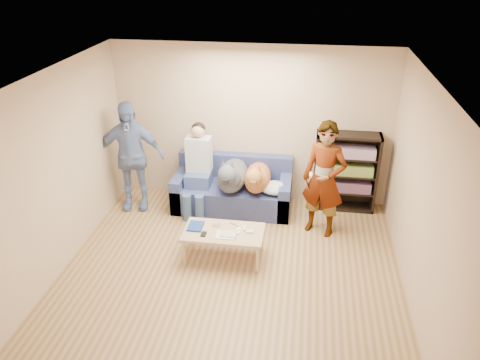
% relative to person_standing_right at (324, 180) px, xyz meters
% --- Properties ---
extents(ground, '(5.00, 5.00, 0.00)m').
position_rel_person_standing_right_xyz_m(ground, '(-1.18, -1.53, -0.88)').
color(ground, olive).
rests_on(ground, ground).
extents(ceiling, '(5.00, 5.00, 0.00)m').
position_rel_person_standing_right_xyz_m(ceiling, '(-1.18, -1.53, 1.72)').
color(ceiling, white).
rests_on(ceiling, ground).
extents(wall_back, '(4.50, 0.00, 4.50)m').
position_rel_person_standing_right_xyz_m(wall_back, '(-1.18, 0.97, 0.42)').
color(wall_back, tan).
rests_on(wall_back, ground).
extents(wall_left, '(0.00, 5.00, 5.00)m').
position_rel_person_standing_right_xyz_m(wall_left, '(-3.43, -1.53, 0.42)').
color(wall_left, tan).
rests_on(wall_left, ground).
extents(wall_right, '(0.00, 5.00, 5.00)m').
position_rel_person_standing_right_xyz_m(wall_right, '(1.07, -1.53, 0.42)').
color(wall_right, tan).
rests_on(wall_right, ground).
extents(blanket, '(0.47, 0.40, 0.16)m').
position_rel_person_standing_right_xyz_m(blanket, '(-0.73, 0.34, -0.37)').
color(blanket, silver).
rests_on(blanket, sofa).
extents(person_standing_right, '(0.74, 0.61, 1.75)m').
position_rel_person_standing_right_xyz_m(person_standing_right, '(0.00, 0.00, 0.00)').
color(person_standing_right, gray).
rests_on(person_standing_right, ground).
extents(person_standing_left, '(1.12, 0.61, 1.81)m').
position_rel_person_standing_right_xyz_m(person_standing_left, '(-3.04, 0.32, 0.03)').
color(person_standing_left, '#7083B3').
rests_on(person_standing_left, ground).
extents(held_controller, '(0.04, 0.12, 0.03)m').
position_rel_person_standing_right_xyz_m(held_controller, '(-0.20, -0.20, 0.16)').
color(held_controller, white).
rests_on(held_controller, person_standing_right).
extents(notebook_blue, '(0.20, 0.26, 0.03)m').
position_rel_person_standing_right_xyz_m(notebook_blue, '(-1.73, -0.81, -0.44)').
color(notebook_blue, navy).
rests_on(notebook_blue, coffee_table).
extents(papers, '(0.26, 0.20, 0.02)m').
position_rel_person_standing_right_xyz_m(papers, '(-1.28, -0.96, -0.45)').
color(papers, white).
rests_on(papers, coffee_table).
extents(magazine, '(0.22, 0.17, 0.01)m').
position_rel_person_standing_right_xyz_m(magazine, '(-1.25, -0.94, -0.44)').
color(magazine, beige).
rests_on(magazine, coffee_table).
extents(camera_silver, '(0.11, 0.06, 0.05)m').
position_rel_person_standing_right_xyz_m(camera_silver, '(-1.45, -0.74, -0.43)').
color(camera_silver, silver).
rests_on(camera_silver, coffee_table).
extents(controller_a, '(0.04, 0.13, 0.03)m').
position_rel_person_standing_right_xyz_m(controller_a, '(-1.05, -0.76, -0.44)').
color(controller_a, silver).
rests_on(controller_a, coffee_table).
extents(controller_b, '(0.09, 0.06, 0.03)m').
position_rel_person_standing_right_xyz_m(controller_b, '(-0.97, -0.84, -0.44)').
color(controller_b, silver).
rests_on(controller_b, coffee_table).
extents(headphone_cup_a, '(0.07, 0.07, 0.02)m').
position_rel_person_standing_right_xyz_m(headphone_cup_a, '(-1.13, -0.88, -0.45)').
color(headphone_cup_a, white).
rests_on(headphone_cup_a, coffee_table).
extents(headphone_cup_b, '(0.07, 0.07, 0.02)m').
position_rel_person_standing_right_xyz_m(headphone_cup_b, '(-1.13, -0.80, -0.45)').
color(headphone_cup_b, white).
rests_on(headphone_cup_b, coffee_table).
extents(pen_orange, '(0.13, 0.06, 0.01)m').
position_rel_person_standing_right_xyz_m(pen_orange, '(-1.35, -1.02, -0.45)').
color(pen_orange, orange).
rests_on(pen_orange, coffee_table).
extents(pen_black, '(0.13, 0.08, 0.01)m').
position_rel_person_standing_right_xyz_m(pen_black, '(-1.21, -0.68, -0.45)').
color(pen_black, black).
rests_on(pen_black, coffee_table).
extents(wallet, '(0.07, 0.12, 0.02)m').
position_rel_person_standing_right_xyz_m(wallet, '(-1.58, -0.98, -0.45)').
color(wallet, black).
rests_on(wallet, coffee_table).
extents(sofa, '(1.90, 0.85, 0.82)m').
position_rel_person_standing_right_xyz_m(sofa, '(-1.43, 0.57, -0.60)').
color(sofa, '#515B93').
rests_on(sofa, ground).
extents(person_seated, '(0.40, 0.73, 1.47)m').
position_rel_person_standing_right_xyz_m(person_seated, '(-1.97, 0.44, -0.10)').
color(person_seated, '#3F518A').
rests_on(person_seated, sofa).
extents(dog_gray, '(0.47, 1.28, 0.68)m').
position_rel_person_standing_right_xyz_m(dog_gray, '(-1.41, 0.35, -0.21)').
color(dog_gray, '#50525A').
rests_on(dog_gray, sofa).
extents(dog_tan, '(0.42, 1.17, 0.61)m').
position_rel_person_standing_right_xyz_m(dog_tan, '(-1.02, 0.39, -0.24)').
color(dog_tan, '#BA6438').
rests_on(dog_tan, sofa).
extents(coffee_table, '(1.10, 0.60, 0.42)m').
position_rel_person_standing_right_xyz_m(coffee_table, '(-1.33, -0.86, -0.50)').
color(coffee_table, tan).
rests_on(coffee_table, ground).
extents(bookshelf, '(1.00, 0.34, 1.30)m').
position_rel_person_standing_right_xyz_m(bookshelf, '(0.37, 0.80, -0.20)').
color(bookshelf, black).
rests_on(bookshelf, ground).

